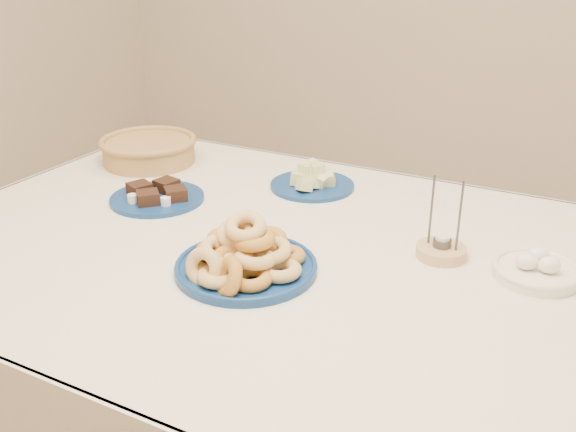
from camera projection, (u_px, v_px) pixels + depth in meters
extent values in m
cylinder|color=brown|center=(165.00, 263.00, 2.12)|extent=(0.06, 0.06, 0.72)
cube|color=white|center=(299.00, 255.00, 1.35)|extent=(1.70, 1.10, 0.02)
cube|color=white|center=(385.00, 218.00, 1.84)|extent=(1.70, 0.01, 0.28)
cube|color=white|center=(23.00, 231.00, 1.76)|extent=(0.01, 1.10, 0.28)
cylinder|color=navy|center=(246.00, 268.00, 1.26)|extent=(0.34, 0.34, 0.01)
torus|color=navy|center=(246.00, 265.00, 1.26)|extent=(0.35, 0.35, 0.01)
torus|color=tan|center=(280.00, 270.00, 1.21)|extent=(0.10, 0.10, 0.03)
torus|color=#9E6723|center=(285.00, 256.00, 1.27)|extent=(0.10, 0.11, 0.03)
torus|color=#9E6723|center=(268.00, 245.00, 1.31)|extent=(0.11, 0.11, 0.03)
torus|color=tan|center=(241.00, 242.00, 1.32)|extent=(0.10, 0.10, 0.03)
torus|color=#9E6723|center=(216.00, 249.00, 1.29)|extent=(0.12, 0.12, 0.03)
torus|color=#9E6723|center=(207.00, 262.00, 1.24)|extent=(0.10, 0.10, 0.03)
torus|color=tan|center=(218.00, 276.00, 1.19)|extent=(0.08, 0.09, 0.03)
torus|color=#9E6723|center=(251.00, 278.00, 1.18)|extent=(0.11, 0.11, 0.03)
torus|color=tan|center=(271.00, 251.00, 1.23)|extent=(0.10, 0.11, 0.04)
torus|color=#9E6723|center=(267.00, 241.00, 1.27)|extent=(0.09, 0.09, 0.04)
torus|color=tan|center=(248.00, 236.00, 1.29)|extent=(0.10, 0.09, 0.04)
torus|color=#9E6723|center=(227.00, 240.00, 1.27)|extent=(0.10, 0.10, 0.04)
torus|color=tan|center=(220.00, 250.00, 1.23)|extent=(0.10, 0.10, 0.05)
torus|color=#9E6723|center=(233.00, 258.00, 1.20)|extent=(0.10, 0.10, 0.03)
torus|color=tan|center=(255.00, 259.00, 1.20)|extent=(0.09, 0.09, 0.03)
torus|color=#9E6723|center=(254.00, 240.00, 1.22)|extent=(0.09, 0.08, 0.04)
torus|color=tan|center=(236.00, 233.00, 1.25)|extent=(0.08, 0.09, 0.05)
torus|color=tan|center=(246.00, 227.00, 1.22)|extent=(0.11, 0.11, 0.05)
torus|color=tan|center=(204.00, 268.00, 1.19)|extent=(0.09, 0.06, 0.09)
torus|color=#9E6723|center=(229.00, 277.00, 1.16)|extent=(0.10, 0.09, 0.08)
cylinder|color=navy|center=(312.00, 186.00, 1.68)|extent=(0.28, 0.28, 0.01)
cube|color=#C6D586|center=(310.00, 169.00, 1.66)|extent=(0.04, 0.04, 0.04)
cube|color=#C6D586|center=(311.00, 168.00, 1.66)|extent=(0.04, 0.04, 0.04)
cube|color=#C6D586|center=(321.00, 181.00, 1.64)|extent=(0.04, 0.04, 0.05)
cube|color=#C6D586|center=(298.00, 178.00, 1.66)|extent=(0.05, 0.04, 0.04)
cube|color=#C6D586|center=(317.00, 170.00, 1.65)|extent=(0.05, 0.05, 0.04)
cube|color=#C6D586|center=(307.00, 169.00, 1.66)|extent=(0.04, 0.04, 0.04)
cube|color=#C6D586|center=(316.00, 169.00, 1.66)|extent=(0.04, 0.04, 0.04)
cube|color=#C6D586|center=(314.00, 168.00, 1.66)|extent=(0.04, 0.05, 0.04)
cube|color=#C6D586|center=(328.00, 179.00, 1.65)|extent=(0.05, 0.05, 0.05)
cube|color=#C6D586|center=(312.00, 167.00, 1.66)|extent=(0.05, 0.05, 0.04)
cube|color=#C6D586|center=(310.00, 182.00, 1.64)|extent=(0.05, 0.05, 0.05)
cube|color=#C6D586|center=(305.00, 184.00, 1.62)|extent=(0.05, 0.06, 0.05)
cube|color=#C6D586|center=(314.00, 172.00, 1.70)|extent=(0.05, 0.05, 0.05)
cube|color=#C6D586|center=(325.00, 176.00, 1.68)|extent=(0.04, 0.05, 0.05)
cylinder|color=navy|center=(157.00, 198.00, 1.59)|extent=(0.31, 0.31, 0.01)
cube|color=black|center=(140.00, 189.00, 1.60)|extent=(0.07, 0.07, 0.03)
cube|color=black|center=(148.00, 198.00, 1.55)|extent=(0.07, 0.07, 0.03)
cube|color=black|center=(167.00, 185.00, 1.62)|extent=(0.06, 0.06, 0.03)
cube|color=black|center=(176.00, 194.00, 1.57)|extent=(0.07, 0.07, 0.03)
cylinder|color=white|center=(152.00, 183.00, 1.65)|extent=(0.03, 0.03, 0.02)
cylinder|color=white|center=(132.00, 198.00, 1.55)|extent=(0.03, 0.03, 0.02)
cylinder|color=white|center=(166.00, 201.00, 1.54)|extent=(0.03, 0.03, 0.02)
cylinder|color=olive|center=(149.00, 152.00, 1.85)|extent=(0.31, 0.31, 0.06)
torus|color=olive|center=(148.00, 141.00, 1.84)|extent=(0.33, 0.33, 0.02)
cylinder|color=tan|center=(441.00, 252.00, 1.31)|extent=(0.11, 0.11, 0.02)
cylinder|color=#434348|center=(442.00, 243.00, 1.31)|extent=(0.04, 0.04, 0.02)
cylinder|color=silver|center=(443.00, 238.00, 1.30)|extent=(0.03, 0.03, 0.01)
cylinder|color=#434348|center=(431.00, 210.00, 1.30)|extent=(0.01, 0.01, 0.15)
cylinder|color=#434348|center=(460.00, 217.00, 1.26)|extent=(0.01, 0.01, 0.15)
cylinder|color=white|center=(536.00, 273.00, 1.24)|extent=(0.20, 0.20, 0.02)
torus|color=white|center=(536.00, 268.00, 1.23)|extent=(0.21, 0.21, 0.01)
ellipsoid|color=white|center=(527.00, 261.00, 1.22)|extent=(0.05, 0.04, 0.03)
ellipsoid|color=white|center=(549.00, 265.00, 1.21)|extent=(0.05, 0.04, 0.03)
ellipsoid|color=white|center=(538.00, 255.00, 1.24)|extent=(0.05, 0.04, 0.03)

